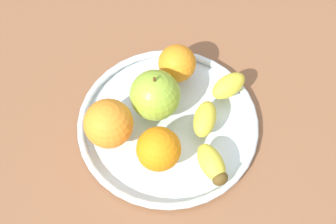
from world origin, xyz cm
name	(u,v)px	position (x,y,z in cm)	size (l,w,h in cm)	color
ground_plane	(168,132)	(0.00, 0.00, -2.00)	(120.69, 120.69, 4.00)	brown
fruit_bowl	(168,124)	(0.00, 0.00, 0.92)	(30.55, 30.55, 1.80)	silver
banana	(215,124)	(1.65, 7.69, 3.62)	(21.86, 10.83, 3.64)	yellow
apple	(155,95)	(-2.52, -2.06, 6.00)	(8.40, 8.40, 9.20)	#8FB432
orange_back_right	(159,149)	(6.90, -1.57, 5.32)	(7.03, 7.03, 7.03)	orange
orange_back_left	(177,63)	(-9.48, 1.72, 5.09)	(6.57, 6.57, 6.57)	orange
orange_front_left	(109,124)	(2.52, -9.42, 5.78)	(7.95, 7.95, 7.95)	orange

